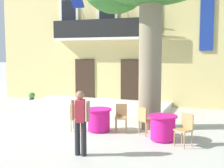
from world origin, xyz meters
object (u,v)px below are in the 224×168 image
Objects in this scene: cafe_chair_middle_1 at (185,127)px; cafe_chair_middle_0 at (145,119)px; cafe_table_near_tree at (99,120)px; cafe_chair_near_tree_0 at (76,115)px; pedestrian_near_entrance at (80,119)px; ground_planter_left at (32,97)px; cafe_table_middle at (163,127)px; cafe_chair_near_tree_1 at (121,115)px.

cafe_chair_middle_0 is at bearing 152.89° from cafe_chair_middle_1.
cafe_chair_near_tree_0 reaches higher than cafe_table_near_tree.
cafe_chair_middle_0 is 2.70m from pedestrian_near_entrance.
ground_planter_left is (-7.10, 3.91, -0.21)m from cafe_chair_middle_0.
cafe_table_middle is 0.52× the size of pedestrian_near_entrance.
pedestrian_near_entrance is (-0.20, -2.65, 0.42)m from cafe_chair_near_tree_1.
cafe_chair_near_tree_1 is at bearing 158.95° from cafe_table_middle.
cafe_table_near_tree is 2.25m from cafe_table_middle.
cafe_table_middle is at bearing 50.32° from pedestrian_near_entrance.
cafe_table_near_tree is 0.95× the size of cafe_chair_middle_0.
cafe_chair_near_tree_1 is at bearing -30.68° from ground_planter_left.
pedestrian_near_entrance is at bearing -46.46° from ground_planter_left.
cafe_table_near_tree is 2.50m from pedestrian_near_entrance.
cafe_table_near_tree is 0.95× the size of cafe_chair_near_tree_0.
cafe_chair_near_tree_0 reaches higher than cafe_table_middle.
pedestrian_near_entrance is (0.51, -2.38, 0.56)m from cafe_table_near_tree.
cafe_table_middle reaches higher than ground_planter_left.
ground_planter_left is (-7.75, 4.28, -0.07)m from cafe_table_middle.
pedestrian_near_entrance is (-1.72, -2.07, 0.56)m from cafe_table_middle.
pedestrian_near_entrance is at bearing -143.83° from cafe_chair_middle_1.
cafe_chair_near_tree_1 is at bearing 85.78° from pedestrian_near_entrance.
pedestrian_near_entrance reaches higher than cafe_chair_middle_0.
cafe_chair_near_tree_1 is 1.05× the size of cafe_table_middle.
cafe_chair_near_tree_0 is at bearing -172.08° from cafe_chair_middle_0.
pedestrian_near_entrance is at bearing -94.22° from cafe_chair_near_tree_1.
cafe_chair_middle_1 is 1.62× the size of ground_planter_left.
ground_planter_left is (-6.23, 3.70, -0.21)m from cafe_chair_near_tree_1.
cafe_chair_middle_1 is (0.69, -0.31, 0.14)m from cafe_table_middle.
cafe_chair_middle_0 is at bearing -13.73° from cafe_chair_near_tree_1.
cafe_table_near_tree is at bearing -159.00° from cafe_chair_near_tree_1.
cafe_chair_near_tree_1 is 1.62× the size of ground_planter_left.
cafe_chair_near_tree_1 is at bearing 20.52° from cafe_chair_near_tree_0.
cafe_chair_middle_1 is (3.62, -0.37, 0.00)m from cafe_chair_near_tree_0.
cafe_table_middle is 8.86m from ground_planter_left.
cafe_chair_near_tree_1 is (1.41, 0.53, 0.00)m from cafe_chair_near_tree_0.
ground_planter_left is 0.34× the size of pedestrian_near_entrance.
cafe_chair_middle_1 is at bearing -28.57° from ground_planter_left.
pedestrian_near_entrance is (-2.40, -1.76, 0.42)m from cafe_chair_middle_1.
cafe_chair_middle_0 is 1.51m from cafe_chair_middle_1.
cafe_chair_near_tree_0 is 1.51m from cafe_chair_near_tree_1.
cafe_chair_middle_0 is at bearing 2.14° from cafe_table_near_tree.
cafe_chair_middle_1 is at bearing -5.83° from cafe_chair_near_tree_0.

